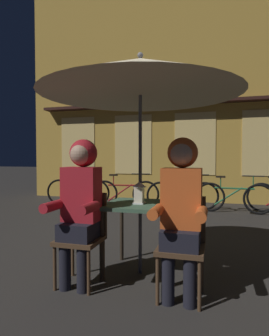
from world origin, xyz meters
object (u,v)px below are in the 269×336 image
object	(u,v)px
bicycle_nearest	(78,192)
bicycle_third	(182,195)
lantern	(139,192)
person_right_hooded	(181,201)
bicycle_fourth	(234,197)
cafe_table	(140,213)
chair_right	(182,240)
chair_left	(83,232)
bicycle_second	(125,193)
patio_umbrella	(140,77)
person_left_hooded	(80,197)

from	to	relation	value
bicycle_nearest	bicycle_third	bearing A→B (deg)	1.31
lantern	person_right_hooded	size ratio (longest dim) A/B	0.17
bicycle_nearest	bicycle_third	world-z (taller)	same
bicycle_nearest	bicycle_fourth	xyz separation A→B (m)	(3.80, -0.00, 0.00)
lantern	bicycle_nearest	xyz separation A→B (m)	(-2.66, 3.79, -0.51)
cafe_table	bicycle_third	distance (m)	3.82
cafe_table	chair_right	distance (m)	0.62
cafe_table	chair_left	world-z (taller)	chair_left
cafe_table	bicycle_third	world-z (taller)	bicycle_third
cafe_table	bicycle_second	xyz separation A→B (m)	(-1.39, 3.76, -0.29)
cafe_table	bicycle_fourth	xyz separation A→B (m)	(1.14, 3.74, -0.29)
patio_umbrella	bicycle_third	world-z (taller)	patio_umbrella
patio_umbrella	bicycle_fourth	size ratio (longest dim) A/B	1.38
chair_right	person_right_hooded	size ratio (longest dim) A/B	0.62
lantern	bicycle_third	xyz separation A→B (m)	(0.00, 3.85, -0.51)
bicycle_second	bicycle_third	bearing A→B (deg)	1.86
person_left_hooded	bicycle_fourth	xyz separation A→B (m)	(1.62, 4.16, -0.50)
bicycle_second	person_left_hooded	bearing A→B (deg)	-77.80
person_left_hooded	chair_right	bearing A→B (deg)	3.39
cafe_table	chair_right	bearing A→B (deg)	-37.55
chair_right	bicycle_nearest	xyz separation A→B (m)	(-3.13, 4.11, -0.14)
bicycle_nearest	bicycle_third	size ratio (longest dim) A/B	1.01
lantern	person_right_hooded	world-z (taller)	person_right_hooded
cafe_table	lantern	size ratio (longest dim) A/B	3.20
bicycle_nearest	bicycle_second	size ratio (longest dim) A/B	1.00
chair_left	bicycle_nearest	size ratio (longest dim) A/B	0.52
cafe_table	bicycle_third	bearing A→B (deg)	89.90
chair_right	person_right_hooded	xyz separation A→B (m)	(0.00, -0.06, 0.36)
person_left_hooded	bicycle_nearest	xyz separation A→B (m)	(-2.17, 4.17, -0.50)
chair_right	person_left_hooded	size ratio (longest dim) A/B	0.62
chair_right	bicycle_nearest	bearing A→B (deg)	127.30
person_right_hooded	bicycle_fourth	xyz separation A→B (m)	(0.66, 4.16, -0.50)
lantern	person_left_hooded	distance (m)	0.62
chair_left	bicycle_nearest	bearing A→B (deg)	117.85
person_right_hooded	bicycle_fourth	bearing A→B (deg)	80.96
chair_right	bicycle_fourth	size ratio (longest dim) A/B	0.52
bicycle_third	person_right_hooded	bearing A→B (deg)	-83.61
chair_left	bicycle_fourth	bearing A→B (deg)	68.44
cafe_table	bicycle_second	world-z (taller)	bicycle_second
cafe_table	bicycle_third	xyz separation A→B (m)	(0.01, 3.80, -0.29)
bicycle_second	lantern	bearing A→B (deg)	-69.94
lantern	chair_left	size ratio (longest dim) A/B	0.27
chair_right	bicycle_third	distance (m)	4.20
bicycle_fourth	lantern	bearing A→B (deg)	-106.78
chair_right	person_right_hooded	distance (m)	0.36
patio_umbrella	person_left_hooded	bearing A→B (deg)	-138.43
chair_left	bicycle_fourth	distance (m)	4.42
lantern	bicycle_fourth	size ratio (longest dim) A/B	0.14
cafe_table	person_left_hooded	bearing A→B (deg)	-138.43
person_left_hooded	bicycle_third	xyz separation A→B (m)	(0.49, 4.23, -0.50)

